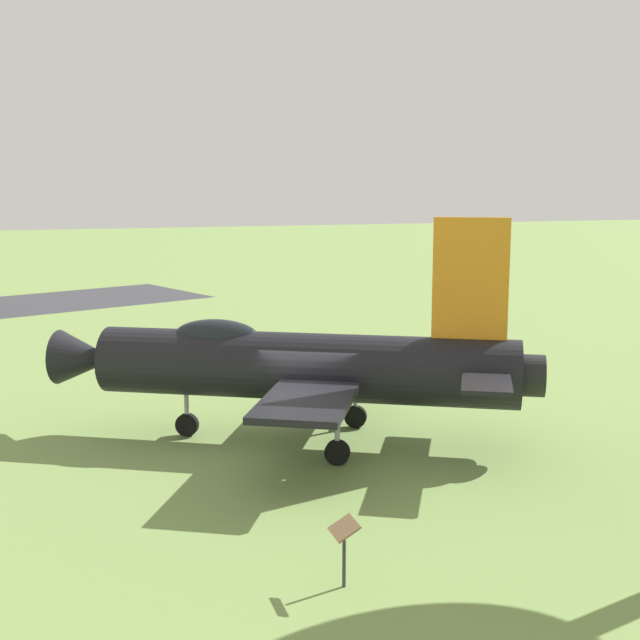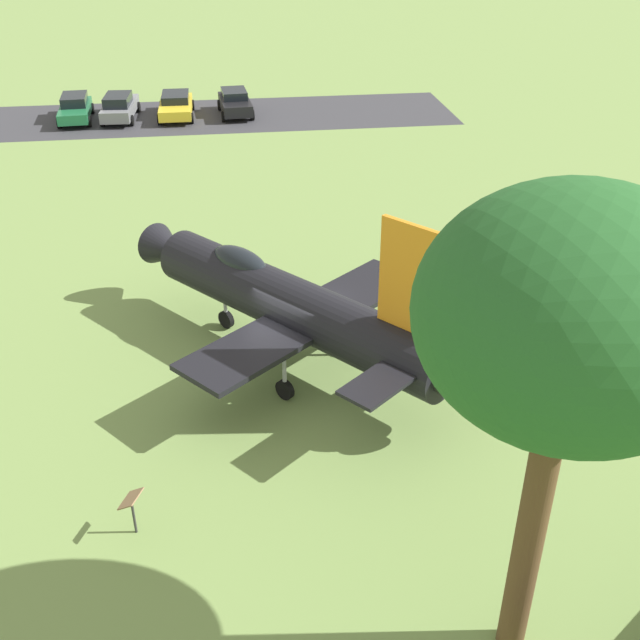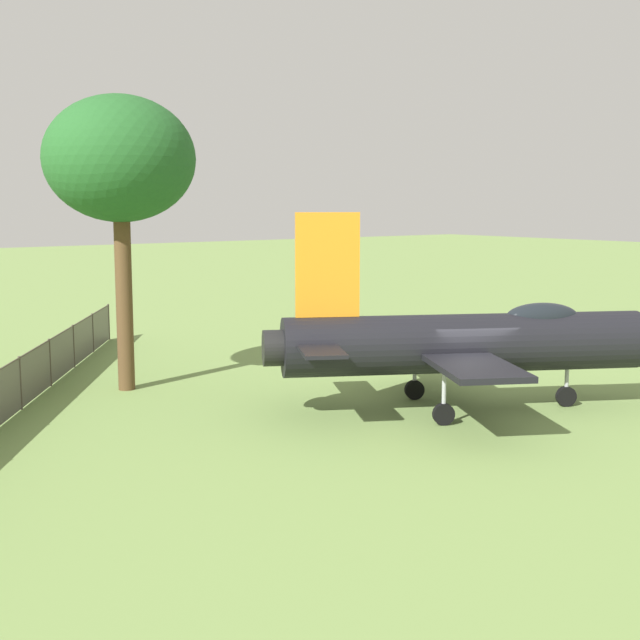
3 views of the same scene
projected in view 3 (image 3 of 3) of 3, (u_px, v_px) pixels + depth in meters
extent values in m
plane|color=#75934C|center=(463.00, 410.00, 25.05)|extent=(200.00, 200.00, 0.00)
cylinder|color=black|center=(465.00, 343.00, 24.78)|extent=(10.11, 6.46, 1.70)
cylinder|color=black|center=(274.00, 348.00, 23.97)|extent=(1.01, 1.18, 1.02)
ellipsoid|color=black|center=(542.00, 317.00, 25.02)|extent=(2.36, 1.83, 0.84)
cube|color=orange|center=(327.00, 265.00, 23.88)|extent=(1.65, 0.97, 2.91)
cube|color=black|center=(423.00, 337.00, 27.25)|extent=(3.35, 3.97, 0.16)
cube|color=black|center=(476.00, 368.00, 22.20)|extent=(3.35, 3.97, 0.16)
cube|color=black|center=(304.00, 332.00, 25.82)|extent=(1.82, 2.11, 0.10)
cube|color=black|center=(322.00, 352.00, 22.39)|extent=(1.82, 2.11, 0.10)
cylinder|color=#A5A8AD|center=(567.00, 372.00, 25.37)|extent=(0.12, 0.12, 1.51)
cylinder|color=black|center=(566.00, 396.00, 25.47)|extent=(0.61, 0.44, 0.60)
cylinder|color=#A5A8AD|center=(415.00, 366.00, 26.27)|extent=(0.12, 0.12, 1.51)
cylinder|color=black|center=(414.00, 390.00, 26.37)|extent=(0.61, 0.44, 0.60)
cylinder|color=#A5A8AD|center=(444.00, 387.00, 23.23)|extent=(0.12, 0.12, 1.51)
cylinder|color=black|center=(444.00, 414.00, 23.33)|extent=(0.61, 0.44, 0.60)
cylinder|color=brown|center=(124.00, 297.00, 27.42)|extent=(0.53, 0.53, 6.05)
ellipsoid|color=#235B26|center=(120.00, 159.00, 26.84)|extent=(4.77, 4.56, 3.96)
cylinder|color=#4C4238|center=(109.00, 322.00, 37.83)|extent=(0.08, 0.08, 1.58)
cylinder|color=#4C4238|center=(93.00, 333.00, 34.63)|extent=(0.08, 0.08, 1.58)
cylinder|color=#4C4238|center=(73.00, 346.00, 31.42)|extent=(0.08, 0.08, 1.58)
cylinder|color=#4C4238|center=(50.00, 363.00, 28.22)|extent=(0.08, 0.08, 1.58)
cylinder|color=#4C4238|center=(20.00, 383.00, 25.01)|extent=(0.08, 0.08, 1.58)
cylinder|color=#4C4238|center=(1.00, 369.00, 23.31)|extent=(16.36, 24.17, 0.05)
cube|color=#59544C|center=(2.00, 395.00, 23.41)|extent=(16.34, 24.16, 1.52)
cylinder|color=#333333|center=(346.00, 353.00, 32.02)|extent=(0.06, 0.06, 0.90)
cube|color=olive|center=(346.00, 338.00, 31.94)|extent=(0.41, 0.61, 0.25)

